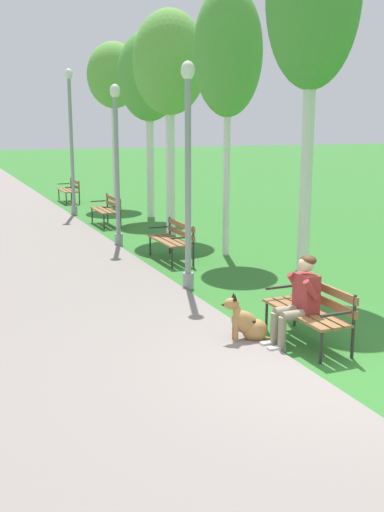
% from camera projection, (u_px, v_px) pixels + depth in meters
% --- Properties ---
extents(ground_plane, '(120.00, 120.00, 0.00)m').
position_uv_depth(ground_plane, '(328.00, 367.00, 7.68)').
color(ground_plane, '#33752D').
extents(park_bench_near, '(0.55, 1.50, 0.85)m').
position_uv_depth(park_bench_near, '(311.00, 307.00, 8.42)').
color(park_bench_near, olive).
rests_on(park_bench_near, ground).
extents(park_bench_mid, '(0.55, 1.50, 0.85)m').
position_uv_depth(park_bench_mid, '(173.00, 237.00, 13.43)').
color(park_bench_mid, olive).
rests_on(park_bench_mid, ground).
extents(park_bench_far, '(0.55, 1.50, 0.85)m').
position_uv_depth(park_bench_far, '(108.00, 208.00, 17.94)').
color(park_bench_far, olive).
rests_on(park_bench_far, ground).
extents(park_bench_furthest, '(0.55, 1.50, 0.85)m').
position_uv_depth(park_bench_furthest, '(70.00, 189.00, 22.96)').
color(park_bench_furthest, olive).
rests_on(park_bench_furthest, ground).
extents(person_seated_on_near_bench, '(0.74, 0.49, 1.25)m').
position_uv_depth(person_seated_on_near_bench, '(299.00, 297.00, 8.29)').
color(person_seated_on_near_bench, gray).
rests_on(person_seated_on_near_bench, ground).
extents(dog_shepherd, '(0.82, 0.38, 0.71)m').
position_uv_depth(dog_shepherd, '(248.00, 324.00, 8.52)').
color(dog_shepherd, '#B27F47').
rests_on(dog_shepherd, ground).
extents(lamp_post_near, '(0.24, 0.24, 3.99)m').
position_uv_depth(lamp_post_near, '(188.00, 175.00, 10.81)').
color(lamp_post_near, gray).
rests_on(lamp_post_near, ground).
extents(lamp_post_mid, '(0.24, 0.24, 3.83)m').
position_uv_depth(lamp_post_mid, '(117.00, 164.00, 14.69)').
color(lamp_post_mid, gray).
rests_on(lamp_post_mid, ground).
extents(lamp_post_far, '(0.24, 0.24, 4.56)m').
position_uv_depth(lamp_post_far, '(71.00, 141.00, 19.45)').
color(lamp_post_far, gray).
rests_on(lamp_post_far, ground).
extents(birch_tree_third, '(1.53, 1.33, 5.81)m').
position_uv_depth(birch_tree_third, '(228.00, 53.00, 13.15)').
color(birch_tree_third, silver).
rests_on(birch_tree_third, ground).
extents(birch_tree_fourth, '(1.91, 1.83, 5.75)m').
position_uv_depth(birch_tree_fourth, '(170.00, 65.00, 15.72)').
color(birch_tree_fourth, silver).
rests_on(birch_tree_fourth, ground).
extents(birch_tree_fifth, '(1.92, 1.74, 5.66)m').
position_uv_depth(birch_tree_fifth, '(149.00, 78.00, 18.68)').
color(birch_tree_fifth, silver).
rests_on(birch_tree_fifth, ground).
extents(birch_tree_sixth, '(1.84, 1.83, 5.64)m').
position_uv_depth(birch_tree_sixth, '(114.00, 77.00, 21.33)').
color(birch_tree_sixth, silver).
rests_on(birch_tree_sixth, ground).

